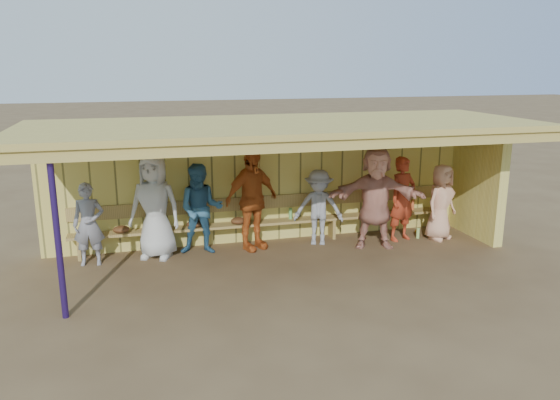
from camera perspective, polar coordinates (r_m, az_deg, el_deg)
The scene contains 12 objects.
ground at distance 9.97m, azimuth 0.52°, elevation -6.34°, with size 90.00×90.00×0.00m, color brown.
player_a at distance 10.13m, azimuth -19.35°, elevation -2.42°, with size 0.54×0.35×1.48m, color gray.
player_b at distance 10.13m, azimuth -12.95°, elevation -0.67°, with size 0.94×0.61×1.92m, color silver.
player_c at distance 10.22m, azimuth -8.26°, elevation -0.95°, with size 0.83×0.65×1.71m, color #32678B.
player_d at distance 10.33m, azimuth -2.98°, elevation 0.07°, with size 1.15×0.48×1.96m, color #C75A1F.
player_e at distance 10.68m, azimuth 4.05°, elevation -0.77°, with size 0.96×0.55×1.49m, color gray.
player_f at distance 10.59m, azimuth 9.96°, elevation 0.27°, with size 1.83×0.58×1.98m, color tan.
player_g at distance 11.16m, azimuth 12.68°, elevation 0.11°, with size 0.62×0.41×1.70m, color #AD361B.
player_h at distance 11.44m, azimuth 16.46°, elevation -0.20°, with size 0.75×0.49×1.54m, color #E0A37E.
dugout_structure at distance 10.26m, azimuth 1.61°, elevation 4.07°, with size 8.80×3.20×2.50m.
bench at distance 10.83m, azimuth -1.05°, elevation -1.73°, with size 7.60×0.34×0.93m.
dugout_equipment at distance 10.57m, azimuth -4.84°, elevation -2.39°, with size 6.71×0.62×0.80m.
Camera 1 is at (-2.50, -9.00, 3.48)m, focal length 35.00 mm.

